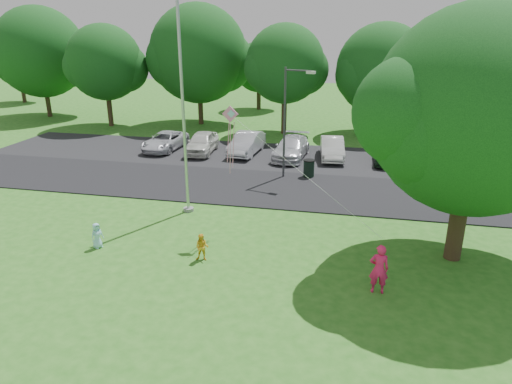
% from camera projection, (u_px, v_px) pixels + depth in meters
% --- Properties ---
extents(ground, '(120.00, 120.00, 0.00)m').
position_uv_depth(ground, '(232.00, 269.00, 16.82)').
color(ground, '#2A6B1C').
rests_on(ground, ground).
extents(park_road, '(60.00, 6.00, 0.06)m').
position_uv_depth(park_road, '(274.00, 188.00, 25.09)').
color(park_road, black).
rests_on(park_road, ground).
extents(parking_strip, '(42.00, 7.00, 0.06)m').
position_uv_depth(parking_strip, '(290.00, 157.00, 31.06)').
color(parking_strip, black).
rests_on(parking_strip, ground).
extents(flagpole, '(0.50, 0.50, 10.00)m').
position_uv_depth(flagpole, '(184.00, 126.00, 20.68)').
color(flagpole, '#B7BABF').
rests_on(flagpole, ground).
extents(street_lamp, '(1.75, 0.63, 6.34)m').
position_uv_depth(street_lamp, '(289.00, 114.00, 25.63)').
color(street_lamp, '#3F3F44').
rests_on(street_lamp, ground).
extents(trash_can, '(0.68, 0.68, 1.07)m').
position_uv_depth(trash_can, '(309.00, 169.00, 26.83)').
color(trash_can, black).
rests_on(trash_can, ground).
extents(big_tree, '(8.21, 7.29, 9.31)m').
position_uv_depth(big_tree, '(472.00, 116.00, 15.68)').
color(big_tree, '#332316').
rests_on(big_tree, ground).
extents(tree_row, '(64.35, 11.94, 10.88)m').
position_uv_depth(tree_row, '(326.00, 62.00, 36.84)').
color(tree_row, '#332316').
rests_on(tree_row, ground).
extents(horizon_trees, '(77.46, 7.20, 7.02)m').
position_uv_depth(horizon_trees, '(357.00, 70.00, 45.71)').
color(horizon_trees, '#332316').
rests_on(horizon_trees, ground).
extents(parked_cars, '(19.96, 5.16, 1.48)m').
position_uv_depth(parked_cars, '(283.00, 147.00, 30.90)').
color(parked_cars, silver).
rests_on(parked_cars, ground).
extents(woman, '(0.66, 0.45, 1.76)m').
position_uv_depth(woman, '(379.00, 269.00, 15.06)').
color(woman, '#FF2165').
rests_on(woman, ground).
extents(child_yellow, '(0.56, 0.45, 1.08)m').
position_uv_depth(child_yellow, '(202.00, 247.00, 17.27)').
color(child_yellow, yellow).
rests_on(child_yellow, ground).
extents(child_blue, '(0.53, 0.61, 1.06)m').
position_uv_depth(child_blue, '(97.00, 236.00, 18.27)').
color(child_blue, '#A1E1F6').
rests_on(child_blue, ground).
extents(kite, '(6.29, 3.82, 3.51)m').
position_uv_depth(kite, '(233.00, 126.00, 18.06)').
color(kite, pink).
rests_on(kite, ground).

